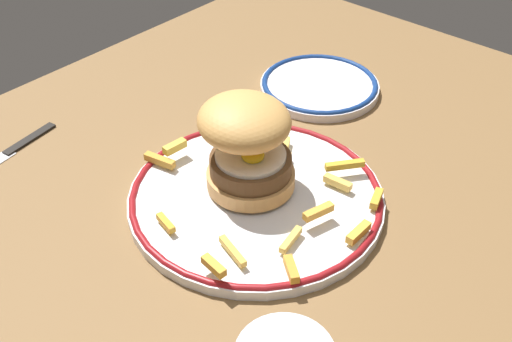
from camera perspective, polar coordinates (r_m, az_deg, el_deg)
ground_plane at (r=71.52cm, az=0.43°, el=-5.86°), size 111.97×92.04×4.00cm
dinner_plate at (r=72.14cm, az=0.00°, el=-2.34°), size 29.28×29.28×1.60cm
burger at (r=69.76cm, az=-0.80°, el=2.55°), size 11.35×11.97×10.79cm
fries_pile at (r=70.34cm, az=1.59°, el=-2.07°), size 24.43×27.52×1.94cm
side_plate at (r=92.84cm, az=5.77°, el=7.71°), size 17.26×17.26×1.60cm
knife at (r=85.81cm, az=-21.52°, el=1.62°), size 18.02×4.19×0.70cm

